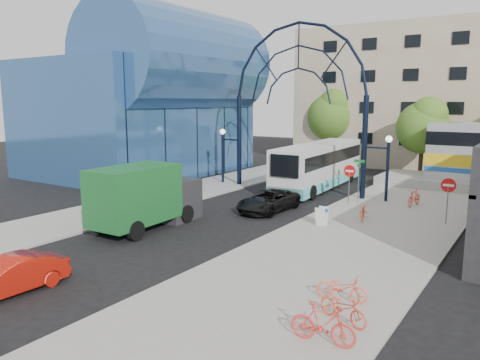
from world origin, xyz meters
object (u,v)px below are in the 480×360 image
Objects in this scene: bike_far_a at (343,307)px; bike_far_b at (323,324)px; street_name_sign at (359,172)px; tree_north_a at (424,125)px; bike_near_b at (414,197)px; black_suv at (269,201)px; stop_sign at (350,175)px; do_not_enter_sign at (448,190)px; bike_near_a at (363,211)px; gateway_arch at (298,73)px; sandwich_board at (322,214)px; tree_north_b at (333,114)px; bike_far_c at (342,288)px; red_sedan at (10,276)px; green_truck at (147,196)px; city_bus at (319,165)px.

bike_far_a is 1.48m from bike_far_b.
street_name_sign is 13.59m from tree_north_a.
black_suv is at bearing -131.35° from bike_near_b.
stop_sign reaches higher than do_not_enter_sign.
stop_sign is 4.38m from bike_near_a.
gateway_arch is at bearing 126.80° from bike_near_a.
street_name_sign is 2.83× the size of sandwich_board.
gateway_arch is 12.52m from sandwich_board.
stop_sign is (4.80, -2.00, -6.56)m from gateway_arch.
tree_north_b is 4.73× the size of bike_far_c.
stop_sign reaches higher than red_sedan.
bike_far_a is (3.64, -12.28, -0.02)m from bike_near_a.
stop_sign is 4.21m from bike_near_b.
gateway_arch is 2.91× the size of black_suv.
street_name_sign is at bearing 98.50° from bike_near_a.
bike_near_b is at bearing -3.27° from gateway_arch.
bike_near_a is (10.86, -21.47, -4.67)m from tree_north_b.
black_suv is at bearing 58.01° from bike_far_a.
bike_far_b is at bearing -81.79° from tree_north_a.
street_name_sign is at bearing 54.30° from black_suv.
stop_sign is 20.18m from tree_north_b.
green_truck is at bearing -86.51° from tree_north_b.
red_sedan reaches higher than bike_far_b.
city_bus is 10.39m from bike_near_a.
red_sedan is (-6.01, -33.87, -3.96)m from tree_north_a.
bike_near_b is (2.90, 7.54, -0.08)m from sandwich_board.
green_truck is 4.01× the size of bike_far_c.
bike_near_b is (7.13, 5.85, 0.01)m from black_suv.
green_truck is 11.86m from bike_near_a.
do_not_enter_sign is at bearing -17.88° from stop_sign.
black_suv is at bearing -77.78° from gateway_arch.
sandwich_board is at bearing -91.50° from tree_north_a.
red_sedan is at bearing -83.98° from tree_north_b.
bike_near_b is 1.03× the size of bike_far_a.
bike_far_a is (5.42, -16.42, -1.55)m from street_name_sign.
stop_sign is 0.89× the size of street_name_sign.
tree_north_b reaches higher than tree_north_a.
red_sedan is (2.22, -8.86, -1.04)m from green_truck.
green_truck is at bearing -108.21° from tree_north_a.
street_name_sign is 0.41× the size of green_truck.
stop_sign reaches higher than bike_near_b.
bike_far_a is 1.04× the size of bike_far_c.
tree_north_a is at bearing 78.05° from bike_near_a.
red_sedan is at bearing -127.46° from bike_near_a.
bike_far_c is at bearing -70.05° from stop_sign.
red_sedan is 11.29m from bike_far_a.
gateway_arch is at bearing 23.90° from bike_far_c.
gateway_arch is 7.29m from city_bus.
do_not_enter_sign is at bearing -35.33° from city_bus.
tree_north_a reaches higher than bike_far_a.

